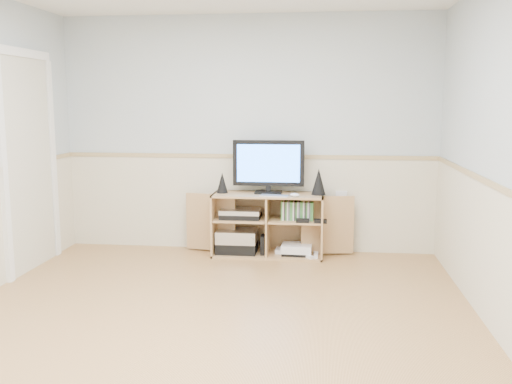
# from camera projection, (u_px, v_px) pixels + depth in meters

# --- Properties ---
(room) EXTENTS (4.04, 4.54, 2.54)m
(room) POSITION_uv_depth(u_px,v_px,m) (201.00, 156.00, 4.00)
(room) COLOR tan
(room) RESTS_ON ground
(media_cabinet) EXTENTS (1.79, 0.43, 0.65)m
(media_cabinet) POSITION_uv_depth(u_px,v_px,m) (268.00, 223.00, 6.00)
(media_cabinet) COLOR tan
(media_cabinet) RESTS_ON floor
(monitor) EXTENTS (0.74, 0.18, 0.55)m
(monitor) POSITION_uv_depth(u_px,v_px,m) (269.00, 165.00, 5.90)
(monitor) COLOR black
(monitor) RESTS_ON media_cabinet
(speaker_left) EXTENTS (0.12, 0.12, 0.22)m
(speaker_left) POSITION_uv_depth(u_px,v_px,m) (222.00, 183.00, 5.96)
(speaker_left) COLOR black
(speaker_left) RESTS_ON media_cabinet
(speaker_right) EXTENTS (0.15, 0.15, 0.27)m
(speaker_right) POSITION_uv_depth(u_px,v_px,m) (319.00, 182.00, 5.84)
(speaker_right) COLOR black
(speaker_right) RESTS_ON media_cabinet
(keyboard) EXTENTS (0.30, 0.16, 0.01)m
(keyboard) POSITION_uv_depth(u_px,v_px,m) (274.00, 196.00, 5.75)
(keyboard) COLOR silver
(keyboard) RESTS_ON media_cabinet
(mouse) EXTENTS (0.11, 0.09, 0.04)m
(mouse) POSITION_uv_depth(u_px,v_px,m) (295.00, 195.00, 5.73)
(mouse) COLOR white
(mouse) RESTS_ON media_cabinet
(av_components) EXTENTS (0.51, 0.31, 0.47)m
(av_components) POSITION_uv_depth(u_px,v_px,m) (239.00, 234.00, 6.00)
(av_components) COLOR black
(av_components) RESTS_ON media_cabinet
(game_consoles) EXTENTS (0.45, 0.30, 0.11)m
(game_consoles) POSITION_uv_depth(u_px,v_px,m) (296.00, 249.00, 5.95)
(game_consoles) COLOR white
(game_consoles) RESTS_ON media_cabinet
(game_cases) EXTENTS (0.33, 0.13, 0.19)m
(game_cases) POSITION_uv_depth(u_px,v_px,m) (297.00, 211.00, 5.87)
(game_cases) COLOR #3F8C3F
(game_cases) RESTS_ON media_cabinet
(wall_outlet) EXTENTS (0.12, 0.03, 0.12)m
(wall_outlet) POSITION_uv_depth(u_px,v_px,m) (341.00, 197.00, 6.04)
(wall_outlet) COLOR white
(wall_outlet) RESTS_ON wall_back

